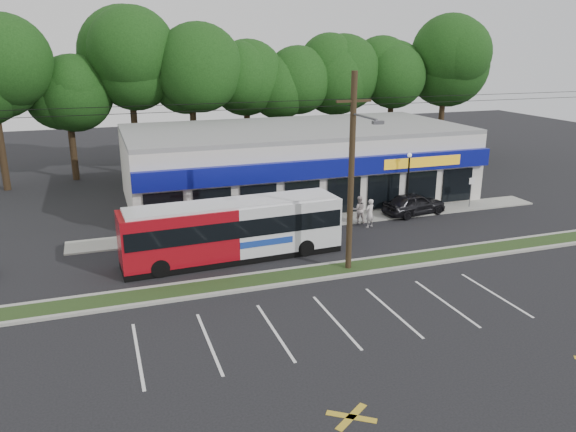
% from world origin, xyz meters
% --- Properties ---
extents(ground, '(120.00, 120.00, 0.00)m').
position_xyz_m(ground, '(0.00, 0.00, 0.00)').
color(ground, black).
rests_on(ground, ground).
extents(grass_strip, '(40.00, 1.60, 0.12)m').
position_xyz_m(grass_strip, '(0.00, 1.00, 0.06)').
color(grass_strip, '#1B3214').
rests_on(grass_strip, ground).
extents(curb_south, '(40.00, 0.25, 0.14)m').
position_xyz_m(curb_south, '(0.00, 0.15, 0.07)').
color(curb_south, '#9E9E93').
rests_on(curb_south, ground).
extents(curb_north, '(40.00, 0.25, 0.14)m').
position_xyz_m(curb_north, '(0.00, 1.85, 0.07)').
color(curb_north, '#9E9E93').
rests_on(curb_north, ground).
extents(sidewalk, '(32.00, 2.20, 0.10)m').
position_xyz_m(sidewalk, '(5.00, 9.00, 0.05)').
color(sidewalk, '#9E9E93').
rests_on(sidewalk, ground).
extents(strip_mall, '(25.00, 12.55, 5.30)m').
position_xyz_m(strip_mall, '(5.50, 15.91, 2.65)').
color(strip_mall, silver).
rests_on(strip_mall, ground).
extents(utility_pole, '(50.00, 2.77, 10.00)m').
position_xyz_m(utility_pole, '(2.83, 0.93, 5.41)').
color(utility_pole, black).
rests_on(utility_pole, ground).
extents(lamp_post, '(0.30, 0.30, 4.25)m').
position_xyz_m(lamp_post, '(11.00, 8.80, 2.67)').
color(lamp_post, black).
rests_on(lamp_post, ground).
extents(sign_post, '(0.45, 0.10, 2.23)m').
position_xyz_m(sign_post, '(16.00, 8.57, 1.56)').
color(sign_post, '#59595E').
rests_on(sign_post, ground).
extents(tree_line, '(46.76, 6.76, 11.83)m').
position_xyz_m(tree_line, '(4.00, 26.00, 8.42)').
color(tree_line, black).
rests_on(tree_line, ground).
extents(metrobus, '(11.99, 3.10, 3.19)m').
position_xyz_m(metrobus, '(-2.21, 4.50, 1.69)').
color(metrobus, maroon).
rests_on(metrobus, ground).
extents(car_dark, '(4.72, 2.46, 1.53)m').
position_xyz_m(car_dark, '(11.41, 8.50, 0.77)').
color(car_dark, black).
rests_on(car_dark, ground).
extents(pedestrian_a, '(0.79, 0.65, 1.85)m').
position_xyz_m(pedestrian_a, '(7.26, 6.99, 0.93)').
color(pedestrian_a, silver).
rests_on(pedestrian_a, ground).
extents(pedestrian_b, '(1.02, 0.88, 1.80)m').
position_xyz_m(pedestrian_b, '(7.02, 8.04, 0.90)').
color(pedestrian_b, '#BEAFAB').
rests_on(pedestrian_b, ground).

